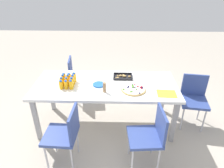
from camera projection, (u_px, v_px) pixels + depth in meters
name	position (u px, v px, depth m)	size (l,w,h in m)	color
ground_plane	(106.00, 123.00, 3.39)	(12.00, 12.00, 0.00)	#B2A899
party_table	(106.00, 88.00, 3.05)	(2.13, 0.91, 0.75)	white
chair_end	(194.00, 97.00, 3.18)	(0.45, 0.45, 0.83)	#33478C
chair_near_right	(150.00, 134.00, 2.45)	(0.43, 0.43, 0.83)	#33478C
chair_near_left	(65.00, 132.00, 2.47)	(0.42, 0.42, 0.83)	#33478C
chair_far_left	(77.00, 75.00, 3.86)	(0.44, 0.44, 0.83)	#33478C
juice_bottle_0	(61.00, 85.00, 2.87)	(0.06, 0.06, 0.13)	#FAAB14
juice_bottle_1	(66.00, 85.00, 2.87)	(0.05, 0.05, 0.13)	#FAAB14
juice_bottle_2	(71.00, 85.00, 2.87)	(0.06, 0.06, 0.14)	#F9AD14
juice_bottle_3	(62.00, 82.00, 2.94)	(0.06, 0.06, 0.14)	#FAAC14
juice_bottle_4	(67.00, 82.00, 2.92)	(0.06, 0.06, 0.15)	#F9AE14
juice_bottle_5	(72.00, 82.00, 2.92)	(0.06, 0.06, 0.15)	#FAAE14
juice_bottle_6	(63.00, 80.00, 3.00)	(0.06, 0.06, 0.15)	#FAAB14
juice_bottle_7	(68.00, 80.00, 2.99)	(0.05, 0.05, 0.15)	#FAAC14
juice_bottle_8	(73.00, 80.00, 2.99)	(0.06, 0.06, 0.15)	#FAAD14
juice_bottle_9	(64.00, 78.00, 3.06)	(0.05, 0.05, 0.14)	#F9AD14
juice_bottle_10	(69.00, 78.00, 3.06)	(0.06, 0.06, 0.14)	#FAAC14
juice_bottle_11	(74.00, 77.00, 3.06)	(0.06, 0.06, 0.14)	#F9AD14
fruit_pizza	(133.00, 89.00, 2.87)	(0.35, 0.35, 0.05)	tan
snack_tray	(123.00, 77.00, 3.20)	(0.30, 0.21, 0.04)	black
plate_stack	(99.00, 85.00, 2.99)	(0.18, 0.18, 0.02)	blue
napkin_stack	(94.00, 75.00, 3.28)	(0.15, 0.15, 0.01)	white
cardboard_tube	(105.00, 87.00, 2.79)	(0.04, 0.04, 0.15)	#9E7A56
paper_folder	(167.00, 94.00, 2.78)	(0.26, 0.20, 0.01)	yellow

